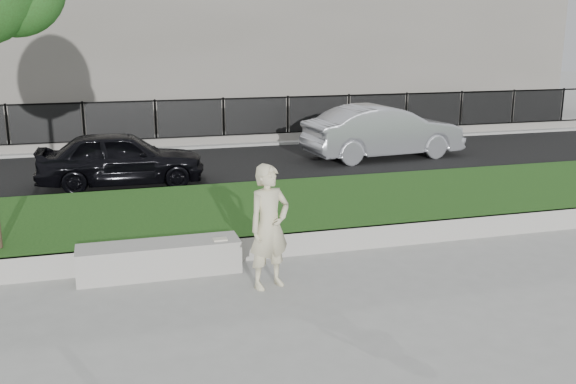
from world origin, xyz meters
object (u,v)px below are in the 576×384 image
object	(u,v)px
car_dark	(121,158)
man	(269,227)
car_silver	(383,132)
stone_bench	(160,259)
book	(220,239)

from	to	relation	value
car_dark	man	bearing A→B (deg)	-163.23
car_dark	car_silver	bearing A→B (deg)	-76.31
man	car_silver	bearing A→B (deg)	36.79
stone_bench	car_dark	bearing A→B (deg)	93.15
stone_bench	man	world-z (taller)	man
book	car_dark	xyz separation A→B (m)	(-1.28, 6.33, 0.19)
stone_bench	car_dark	size ratio (longest dim) A/B	0.63
stone_bench	car_silver	bearing A→B (deg)	46.83
stone_bench	man	size ratio (longest dim) A/B	1.34
book	car_silver	size ratio (longest dim) A/B	0.05
man	car_dark	world-z (taller)	man
man	car_silver	size ratio (longest dim) A/B	0.39
car_dark	car_silver	xyz separation A→B (m)	(7.61, 1.54, 0.11)
stone_bench	car_silver	world-z (taller)	car_silver
stone_bench	car_dark	distance (m)	6.24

